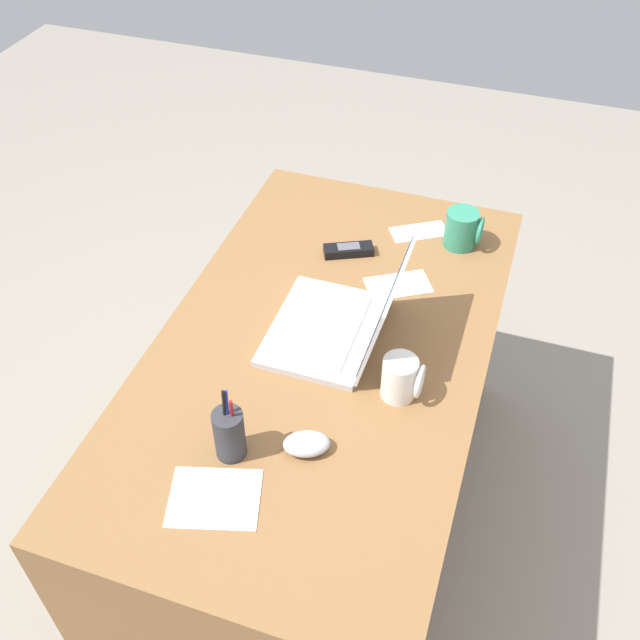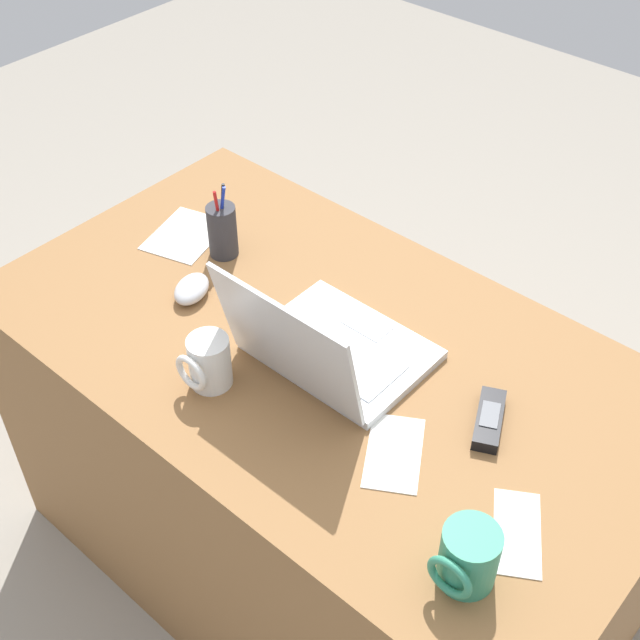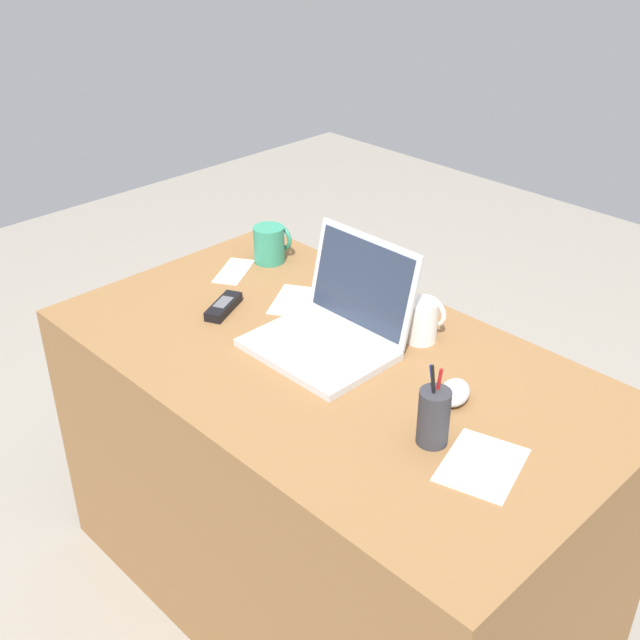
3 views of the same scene
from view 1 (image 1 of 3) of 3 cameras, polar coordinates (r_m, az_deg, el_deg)
The scene contains 11 objects.
ground_plane at distance 2.30m, azimuth 0.14°, elevation -15.06°, with size 6.00×6.00×0.00m, color gray.
desk at distance 1.99m, azimuth 0.16°, elevation -9.44°, with size 1.35×0.76×0.75m, color olive.
laptop at distance 1.69m, azimuth 1.82°, elevation -0.19°, with size 0.32×0.30×0.24m.
computer_mouse at distance 1.49m, azimuth -1.06°, elevation -9.69°, with size 0.06×0.10×0.04m, color silver.
coffee_mug_white at distance 1.57m, azimuth 6.38°, elevation -4.56°, with size 0.08×0.09×0.10m.
coffee_mug_tall at distance 1.99m, azimuth 11.12°, elevation 7.02°, with size 0.09×0.10×0.10m.
cordless_phone at distance 1.95m, azimuth 2.25°, elevation 5.50°, with size 0.10×0.14×0.03m.
pen_holder at distance 1.46m, azimuth -7.12°, elevation -8.83°, with size 0.06×0.06×0.18m.
paper_note_near_laptop at distance 1.86m, azimuth 6.15°, elevation 2.73°, with size 0.09×0.16×0.00m, color white.
paper_note_left at distance 1.45m, azimuth -8.27°, elevation -13.64°, with size 0.14×0.18×0.00m, color white.
paper_note_right at distance 2.05m, azimuth 7.77°, elevation 6.87°, with size 0.07×0.16×0.00m, color white.
Camera 1 is at (1.13, 0.38, 1.96)m, focal length 40.81 mm.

